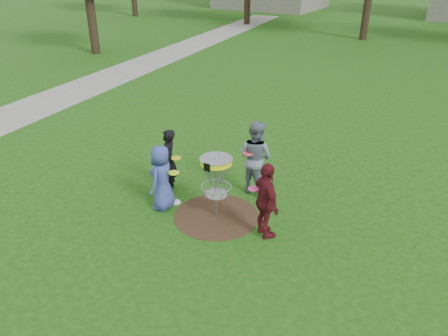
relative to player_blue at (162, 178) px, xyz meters
The scene contains 10 objects.
ground 1.40m from the player_blue, 14.63° to the left, with size 100.00×100.00×0.00m, color #19470F.
dirt_patch 1.40m from the player_blue, 14.63° to the left, with size 1.80×1.80×0.01m, color #47331E.
concrete_path 12.15m from the player_blue, 136.80° to the left, with size 2.20×40.00×0.02m, color #9E9E99.
player_blue is the anchor object (origin of this frame).
player_black 0.76m from the player_blue, 117.37° to the left, with size 0.54×0.36×1.49m, color black.
player_grey 2.13m from the player_blue, 50.88° to the left, with size 0.84×0.65×1.72m, color slate.
player_maroon 2.34m from the player_blue, ahead, with size 0.91×0.38×1.56m, color maroon.
disc_on_grass 0.77m from the player_blue, 69.87° to the left, with size 0.22×0.22×0.02m, color white.
disc_golf_basket 1.24m from the player_blue, 14.60° to the left, with size 0.66×0.67×1.38m.
held_discs 1.08m from the player_blue, 32.79° to the left, with size 2.35×1.52×0.19m.
Camera 1 is at (4.18, -6.49, 5.02)m, focal length 35.00 mm.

